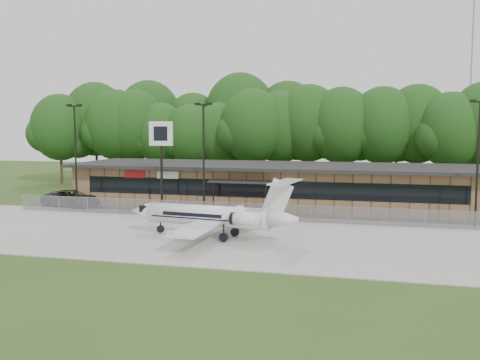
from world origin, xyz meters
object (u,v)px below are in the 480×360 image
(suv, at_px, (71,199))
(pole_sign, at_px, (161,143))
(terminal, at_px, (273,185))
(business_jet, at_px, (214,217))

(suv, relative_size, pole_sign, 0.72)
(terminal, xyz_separation_m, pole_sign, (-9.23, -7.14, 4.39))
(terminal, bearing_deg, suv, -163.55)
(terminal, height_order, business_jet, business_jet)
(business_jet, bearing_deg, terminal, 93.71)
(terminal, bearing_deg, business_jet, -93.62)
(pole_sign, bearing_deg, suv, 169.45)
(business_jet, relative_size, suv, 2.18)
(terminal, bearing_deg, pole_sign, -142.26)
(terminal, height_order, pole_sign, pole_sign)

